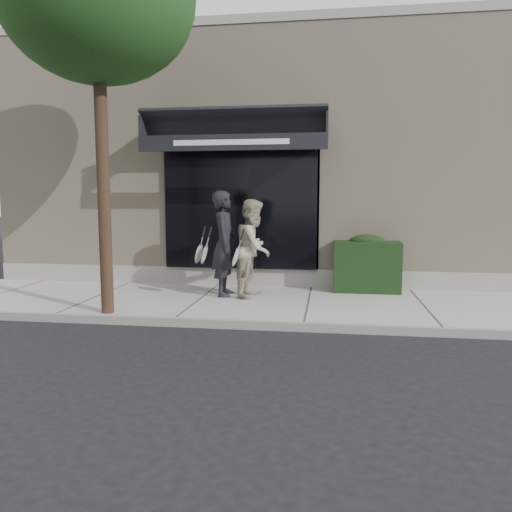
# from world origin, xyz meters

# --- Properties ---
(ground) EXTENTS (80.00, 80.00, 0.00)m
(ground) POSITION_xyz_m (0.00, 0.00, 0.00)
(ground) COLOR black
(ground) RESTS_ON ground
(sidewalk) EXTENTS (20.00, 3.00, 0.12)m
(sidewalk) POSITION_xyz_m (0.00, 0.00, 0.06)
(sidewalk) COLOR #9F9F9A
(sidewalk) RESTS_ON ground
(curb) EXTENTS (20.00, 0.10, 0.14)m
(curb) POSITION_xyz_m (0.00, -1.55, 0.07)
(curb) COLOR gray
(curb) RESTS_ON ground
(building_facade) EXTENTS (14.30, 8.04, 5.64)m
(building_facade) POSITION_xyz_m (-0.01, 4.96, 2.74)
(building_facade) COLOR #C8B499
(building_facade) RESTS_ON ground
(hedge) EXTENTS (1.30, 0.70, 1.14)m
(hedge) POSITION_xyz_m (1.10, 1.25, 0.66)
(hedge) COLOR black
(hedge) RESTS_ON sidewalk
(pedestrian_front) EXTENTS (0.79, 0.87, 1.99)m
(pedestrian_front) POSITION_xyz_m (-1.61, 0.41, 1.12)
(pedestrian_front) COLOR black
(pedestrian_front) RESTS_ON sidewalk
(pedestrian_back) EXTENTS (0.82, 1.03, 1.83)m
(pedestrian_back) POSITION_xyz_m (-1.06, 0.42, 1.04)
(pedestrian_back) COLOR #B5AA91
(pedestrian_back) RESTS_ON sidewalk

